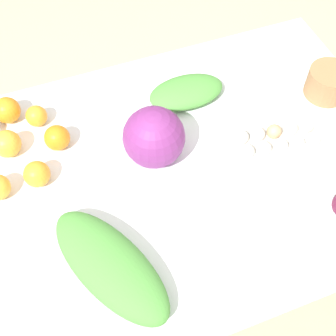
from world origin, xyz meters
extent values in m
plane|color=#C6B289|center=(0.00, 0.00, 0.00)|extent=(8.00, 8.00, 0.00)
cube|color=silver|center=(0.00, 0.00, 0.75)|extent=(1.45, 0.97, 0.03)
cylinder|color=brown|center=(-0.67, -0.42, 0.37)|extent=(0.06, 0.06, 0.74)
sphere|color=#7A2D75|center=(0.02, -0.07, 0.86)|extent=(0.18, 0.18, 0.18)
cube|color=#B7B7B2|center=(-0.32, 0.05, 0.80)|extent=(0.31, 0.16, 0.06)
sphere|color=white|center=(-0.42, 0.04, 0.84)|extent=(0.04, 0.04, 0.04)
sphere|color=white|center=(-0.37, 0.03, 0.84)|extent=(0.04, 0.04, 0.04)
sphere|color=tan|center=(-0.32, 0.02, 0.84)|extent=(0.04, 0.04, 0.04)
sphere|color=white|center=(-0.27, 0.02, 0.84)|extent=(0.04, 0.04, 0.04)
sphere|color=white|center=(-0.22, 0.01, 0.84)|extent=(0.04, 0.04, 0.04)
sphere|color=white|center=(-0.42, 0.09, 0.84)|extent=(0.04, 0.04, 0.04)
sphere|color=white|center=(-0.37, 0.08, 0.84)|extent=(0.04, 0.04, 0.04)
sphere|color=white|center=(-0.32, 0.07, 0.84)|extent=(0.04, 0.04, 0.04)
sphere|color=white|center=(-0.27, 0.07, 0.84)|extent=(0.04, 0.04, 0.04)
sphere|color=white|center=(-0.22, 0.06, 0.84)|extent=(0.04, 0.04, 0.04)
cylinder|color=#997047|center=(-0.60, -0.11, 0.82)|extent=(0.14, 0.14, 0.09)
ellipsoid|color=#4C933D|center=(0.24, 0.24, 0.81)|extent=(0.30, 0.43, 0.09)
ellipsoid|color=#4C933D|center=(-0.16, -0.25, 0.80)|extent=(0.25, 0.15, 0.06)
sphere|color=orange|center=(0.32, -0.32, 0.80)|extent=(0.07, 0.07, 0.07)
sphere|color=#F9A833|center=(0.42, -0.24, 0.81)|extent=(0.08, 0.08, 0.08)
sphere|color=orange|center=(0.36, -0.10, 0.81)|extent=(0.08, 0.08, 0.08)
sphere|color=orange|center=(0.40, -0.37, 0.81)|extent=(0.08, 0.08, 0.08)
sphere|color=orange|center=(0.28, -0.21, 0.81)|extent=(0.08, 0.08, 0.08)
camera|label=1|loc=(0.28, 0.72, 1.91)|focal=50.00mm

